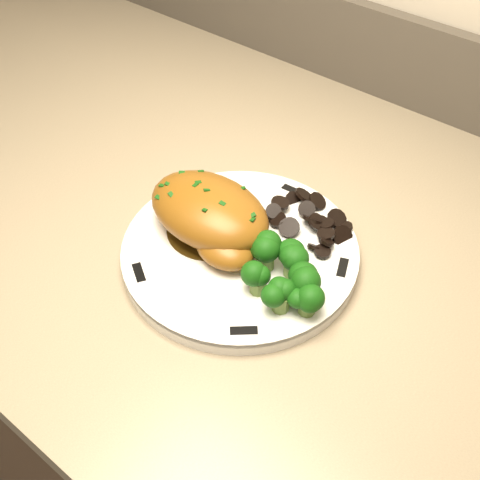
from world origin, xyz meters
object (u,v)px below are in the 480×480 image
Objects in this scene: chicken_breast at (211,215)px; broccoli_florets at (285,276)px; counter at (129,319)px; plate at (240,252)px.

chicken_breast is 1.63× the size of broccoli_florets.
broccoli_florets is at bearing -7.54° from chicken_breast.
counter is 22.17× the size of broccoli_florets.
chicken_breast is (-0.04, -0.00, 0.04)m from plate.
counter is 7.93× the size of plate.
plate is at bearing 6.40° from chicken_breast.
chicken_breast is 0.11m from broccoli_florets.
broccoli_florets is at bearing -15.65° from plate.
counter reaches higher than plate.
counter is at bearing 169.40° from plate.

